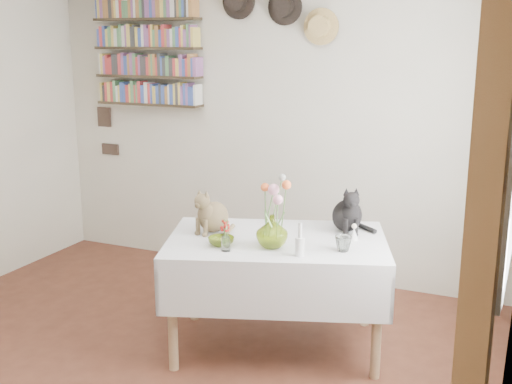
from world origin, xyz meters
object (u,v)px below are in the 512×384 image
at_px(tabby_cat, 214,209).
at_px(flower_vase, 272,231).
at_px(dining_table, 277,266).
at_px(black_cat, 347,207).
at_px(bookshelf_unit, 148,52).

height_order(tabby_cat, flower_vase, tabby_cat).
height_order(dining_table, black_cat, black_cat).
bearing_deg(bookshelf_unit, flower_vase, -38.32).
xyz_separation_m(dining_table, black_cat, (0.35, 0.36, 0.34)).
relative_size(tabby_cat, flower_vase, 1.50).
relative_size(black_cat, bookshelf_unit, 0.32).
height_order(black_cat, flower_vase, black_cat).
bearing_deg(black_cat, flower_vase, -148.59).
height_order(black_cat, bookshelf_unit, bookshelf_unit).
distance_m(flower_vase, bookshelf_unit, 2.44).
xyz_separation_m(dining_table, tabby_cat, (-0.44, -0.01, 0.33)).
distance_m(tabby_cat, flower_vase, 0.50).
bearing_deg(tabby_cat, flower_vase, -4.73).
bearing_deg(black_cat, dining_table, -161.91).
bearing_deg(dining_table, bookshelf_unit, 144.64).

